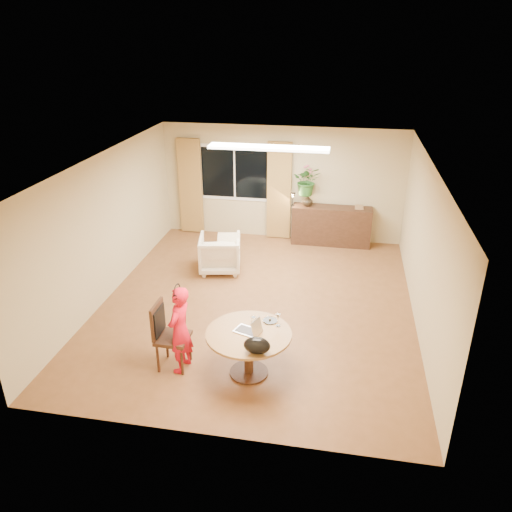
{
  "coord_description": "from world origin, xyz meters",
  "views": [
    {
      "loc": [
        1.38,
        -7.71,
        4.55
      ],
      "look_at": [
        0.02,
        -0.2,
        1.04
      ],
      "focal_mm": 35.0,
      "sensor_mm": 36.0,
      "label": 1
    }
  ],
  "objects_px": {
    "sideboard": "(331,226)",
    "dining_chair": "(173,336)",
    "dining_table": "(249,342)",
    "child": "(180,330)",
    "armchair": "(220,253)"
  },
  "relations": [
    {
      "from": "dining_table",
      "to": "sideboard",
      "type": "bearing_deg",
      "value": 79.31
    },
    {
      "from": "dining_chair",
      "to": "armchair",
      "type": "distance_m",
      "value": 3.22
    },
    {
      "from": "dining_table",
      "to": "dining_chair",
      "type": "xyz_separation_m",
      "value": [
        -1.11,
        -0.02,
        -0.03
      ]
    },
    {
      "from": "dining_chair",
      "to": "sideboard",
      "type": "distance_m",
      "value": 5.41
    },
    {
      "from": "sideboard",
      "to": "armchair",
      "type": "bearing_deg",
      "value": -140.35
    },
    {
      "from": "armchair",
      "to": "sideboard",
      "type": "height_order",
      "value": "sideboard"
    },
    {
      "from": "dining_chair",
      "to": "sideboard",
      "type": "bearing_deg",
      "value": 69.0
    },
    {
      "from": "dining_chair",
      "to": "sideboard",
      "type": "xyz_separation_m",
      "value": [
        2.05,
        5.01,
        -0.07
      ]
    },
    {
      "from": "armchair",
      "to": "sideboard",
      "type": "xyz_separation_m",
      "value": [
        2.16,
        1.79,
        0.07
      ]
    },
    {
      "from": "armchair",
      "to": "child",
      "type": "bearing_deg",
      "value": 83.26
    },
    {
      "from": "dining_chair",
      "to": "sideboard",
      "type": "relative_size",
      "value": 0.58
    },
    {
      "from": "dining_table",
      "to": "dining_chair",
      "type": "bearing_deg",
      "value": -178.84
    },
    {
      "from": "sideboard",
      "to": "dining_chair",
      "type": "bearing_deg",
      "value": -112.24
    },
    {
      "from": "armchair",
      "to": "sideboard",
      "type": "relative_size",
      "value": 0.47
    },
    {
      "from": "child",
      "to": "sideboard",
      "type": "xyz_separation_m",
      "value": [
        1.92,
        5.05,
        -0.22
      ]
    }
  ]
}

